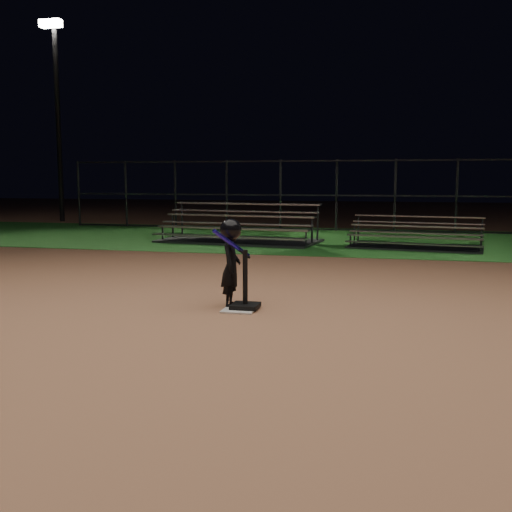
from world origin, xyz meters
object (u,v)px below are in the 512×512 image
(child_batter, at_px, (231,260))
(home_plate, at_px, (239,310))
(bleacher_left, at_px, (239,234))
(light_pole_left, at_px, (57,104))
(batting_tee, at_px, (245,297))
(bleacher_right, at_px, (415,242))

(child_batter, bearing_deg, home_plate, -145.92)
(bleacher_left, relative_size, light_pole_left, 0.57)
(home_plate, bearing_deg, batting_tee, 54.80)
(batting_tee, bearing_deg, bleacher_right, 72.94)
(home_plate, bearing_deg, light_pole_left, 128.77)
(batting_tee, relative_size, bleacher_left, 0.17)
(batting_tee, height_order, child_batter, child_batter)
(child_batter, height_order, light_pole_left, light_pole_left)
(bleacher_left, height_order, bleacher_right, bleacher_left)
(batting_tee, bearing_deg, bleacher_left, 105.81)
(child_batter, relative_size, bleacher_left, 0.27)
(home_plate, relative_size, bleacher_right, 0.12)
(light_pole_left, bearing_deg, child_batter, -51.25)
(batting_tee, xyz_separation_m, light_pole_left, (-12.06, 14.85, 4.77))
(home_plate, relative_size, batting_tee, 0.54)
(batting_tee, distance_m, light_pole_left, 19.72)
(child_batter, bearing_deg, light_pole_left, 33.16)
(bleacher_right, distance_m, light_pole_left, 16.72)
(bleacher_right, bearing_deg, light_pole_left, 164.03)
(home_plate, bearing_deg, child_batter, 129.68)
(batting_tee, relative_size, light_pole_left, 0.10)
(home_plate, height_order, light_pole_left, light_pole_left)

